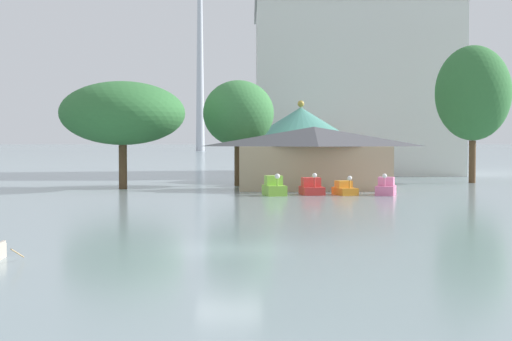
# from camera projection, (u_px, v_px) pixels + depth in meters

# --- Properties ---
(ground_plane) EXTENTS (2000.00, 2000.00, 0.00)m
(ground_plane) POSITION_uv_depth(u_px,v_px,m) (229.00, 249.00, 28.62)
(ground_plane) COLOR gray
(pedal_boat_lime) EXTENTS (1.90, 2.47, 1.71)m
(pedal_boat_lime) POSITION_uv_depth(u_px,v_px,m) (274.00, 187.00, 57.15)
(pedal_boat_lime) COLOR #8CCC3F
(pedal_boat_lime) RESTS_ON ground
(pedal_boat_red) EXTENTS (1.92, 2.57, 1.71)m
(pedal_boat_red) POSITION_uv_depth(u_px,v_px,m) (312.00, 188.00, 58.09)
(pedal_boat_red) COLOR red
(pedal_boat_red) RESTS_ON ground
(pedal_boat_orange) EXTENTS (1.87, 2.59, 1.51)m
(pedal_boat_orange) POSITION_uv_depth(u_px,v_px,m) (345.00, 189.00, 57.81)
(pedal_boat_orange) COLOR orange
(pedal_boat_orange) RESTS_ON ground
(pedal_boat_pink) EXTENTS (1.97, 2.52, 1.69)m
(pedal_boat_pink) POSITION_uv_depth(u_px,v_px,m) (386.00, 188.00, 57.59)
(pedal_boat_pink) COLOR pink
(pedal_boat_pink) RESTS_ON ground
(boathouse) EXTENTS (13.68, 5.96, 5.37)m
(boathouse) POSITION_uv_depth(u_px,v_px,m) (314.00, 157.00, 63.80)
(boathouse) COLOR tan
(boathouse) RESTS_ON ground
(green_roof_pavilion) EXTENTS (9.95, 9.95, 8.36)m
(green_roof_pavilion) POSITION_uv_depth(u_px,v_px,m) (301.00, 139.00, 77.75)
(green_roof_pavilion) COLOR brown
(green_roof_pavilion) RESTS_ON ground
(shoreline_tree_tall_left) EXTENTS (10.81, 10.81, 9.30)m
(shoreline_tree_tall_left) POSITION_uv_depth(u_px,v_px,m) (123.00, 113.00, 64.74)
(shoreline_tree_tall_left) COLOR brown
(shoreline_tree_tall_left) RESTS_ON ground
(shoreline_tree_mid) EXTENTS (6.57, 6.57, 9.78)m
(shoreline_tree_mid) POSITION_uv_depth(u_px,v_px,m) (238.00, 114.00, 69.41)
(shoreline_tree_mid) COLOR brown
(shoreline_tree_mid) RESTS_ON ground
(shoreline_tree_right) EXTENTS (7.41, 7.41, 13.59)m
(shoreline_tree_right) POSITION_uv_depth(u_px,v_px,m) (473.00, 93.00, 74.06)
(shoreline_tree_right) COLOR brown
(shoreline_tree_right) RESTS_ON ground
(background_building_block) EXTENTS (25.09, 20.16, 21.76)m
(background_building_block) POSITION_uv_depth(u_px,v_px,m) (351.00, 89.00, 97.04)
(background_building_block) COLOR silver
(background_building_block) RESTS_ON ground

